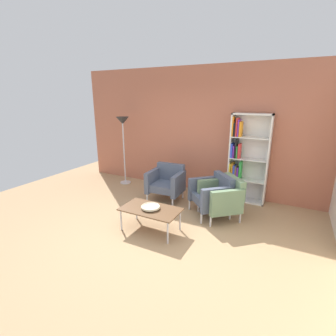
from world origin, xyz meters
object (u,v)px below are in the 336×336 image
at_px(armchair_near_window, 167,182).
at_px(armchair_by_bookshelf, 213,194).
at_px(coffee_table_low, 150,210).
at_px(floor_lamp_torchiere, 123,129).
at_px(armchair_spare_guest, 222,197).
at_px(bookshelf_tall, 244,160).
at_px(decorative_bowl, 150,207).

relative_size(armchair_near_window, armchair_by_bookshelf, 0.82).
relative_size(coffee_table_low, floor_lamp_torchiere, 0.57).
xyz_separation_m(coffee_table_low, armchair_spare_guest, (0.95, 1.04, 0.05)).
bearing_deg(bookshelf_tall, decorative_bowl, -118.55).
bearing_deg(bookshelf_tall, coffee_table_low, -118.55).
bearing_deg(armchair_by_bookshelf, armchair_spare_guest, 37.17).
bearing_deg(armchair_spare_guest, coffee_table_low, -83.57).
height_order(bookshelf_tall, armchair_near_window, bookshelf_tall).
height_order(decorative_bowl, floor_lamp_torchiere, floor_lamp_torchiere).
distance_m(coffee_table_low, decorative_bowl, 0.07).
height_order(decorative_bowl, armchair_near_window, armchair_near_window).
relative_size(bookshelf_tall, floor_lamp_torchiere, 1.09).
xyz_separation_m(armchair_spare_guest, floor_lamp_torchiere, (-2.82, 0.73, 1.03)).
bearing_deg(armchair_spare_guest, armchair_by_bookshelf, -140.60).
distance_m(armchair_by_bookshelf, floor_lamp_torchiere, 2.90).
relative_size(armchair_near_window, floor_lamp_torchiere, 0.45).
bearing_deg(armchair_spare_guest, armchair_near_window, -142.25).
distance_m(decorative_bowl, floor_lamp_torchiere, 2.77).
bearing_deg(floor_lamp_torchiere, armchair_spare_guest, -14.59).
bearing_deg(coffee_table_low, armchair_spare_guest, 47.70).
height_order(decorative_bowl, armchair_by_bookshelf, armchair_by_bookshelf).
bearing_deg(armchair_near_window, coffee_table_low, -76.73).
xyz_separation_m(coffee_table_low, armchair_near_window, (-0.37, 1.30, 0.05)).
height_order(armchair_by_bookshelf, floor_lamp_torchiere, floor_lamp_torchiere).
height_order(decorative_bowl, armchair_spare_guest, armchair_spare_guest).
bearing_deg(floor_lamp_torchiere, armchair_near_window, -17.69).
relative_size(decorative_bowl, armchair_by_bookshelf, 0.34).
bearing_deg(decorative_bowl, coffee_table_low, -112.87).
xyz_separation_m(armchair_near_window, armchair_spare_guest, (1.32, -0.26, 0.00)).
bearing_deg(armchair_near_window, bookshelf_tall, 24.10).
bearing_deg(armchair_near_window, decorative_bowl, -76.73).
distance_m(bookshelf_tall, armchair_spare_guest, 1.13).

